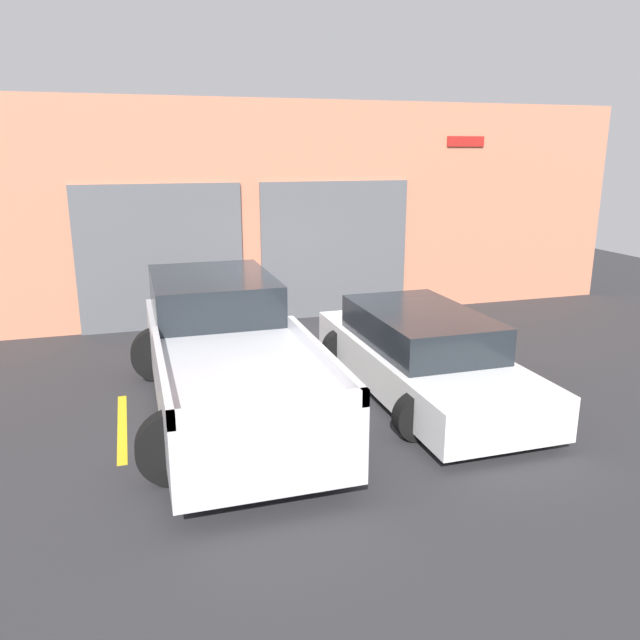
{
  "coord_description": "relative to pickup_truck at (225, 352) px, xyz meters",
  "views": [
    {
      "loc": [
        -2.61,
        -9.71,
        3.52
      ],
      "look_at": [
        0.0,
        -1.22,
        1.1
      ],
      "focal_mm": 35.0,
      "sensor_mm": 36.0,
      "label": 1
    }
  ],
  "objects": [
    {
      "name": "sedan_white",
      "position": [
        2.89,
        -0.26,
        -0.22
      ],
      "size": [
        2.16,
        4.76,
        1.23
      ],
      "color": "white",
      "rests_on": "ground"
    },
    {
      "name": "pickup_truck",
      "position": [
        0.0,
        0.0,
        0.0
      ],
      "size": [
        2.57,
        5.41,
        1.68
      ],
      "color": "silver",
      "rests_on": "ground"
    },
    {
      "name": "ground_plane",
      "position": [
        1.44,
        1.42,
        -0.8
      ],
      "size": [
        28.0,
        28.0,
        0.0
      ],
      "primitive_type": "plane",
      "color": "#2D2D30"
    },
    {
      "name": "parking_stripe_left",
      "position": [
        1.44,
        -0.3,
        -0.8
      ],
      "size": [
        0.12,
        2.2,
        0.01
      ],
      "primitive_type": "cube",
      "color": "gold",
      "rests_on": "ground"
    },
    {
      "name": "parking_stripe_far_left",
      "position": [
        -1.44,
        -0.3,
        -0.8
      ],
      "size": [
        0.12,
        2.2,
        0.01
      ],
      "primitive_type": "cube",
      "color": "gold",
      "rests_on": "ground"
    },
    {
      "name": "parking_stripe_centre",
      "position": [
        4.33,
        -0.3,
        -0.8
      ],
      "size": [
        0.12,
        2.2,
        0.01
      ],
      "primitive_type": "cube",
      "color": "gold",
      "rests_on": "ground"
    },
    {
      "name": "shophouse_building",
      "position": [
        1.44,
        4.71,
        1.44
      ],
      "size": [
        16.89,
        0.68,
        4.53
      ],
      "color": "#D17A5B",
      "rests_on": "ground"
    }
  ]
}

